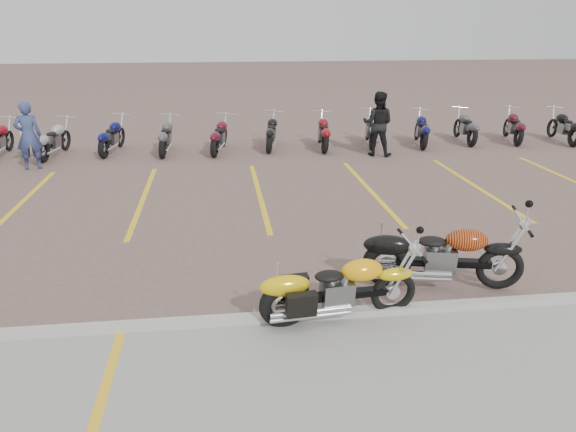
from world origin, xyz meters
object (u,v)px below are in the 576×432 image
object	(u,v)px
person_b	(378,124)
flame_cruiser	(438,258)
person_a	(28,136)
yellow_cruiser	(335,290)
bollard	(25,139)

from	to	relation	value
person_b	flame_cruiser	bearing A→B (deg)	104.86
flame_cruiser	person_a	world-z (taller)	person_a
yellow_cruiser	person_a	distance (m)	11.39
flame_cruiser	person_b	bearing A→B (deg)	92.98
bollard	yellow_cruiser	bearing A→B (deg)	-56.50
yellow_cruiser	person_b	size ratio (longest dim) A/B	1.15
yellow_cruiser	person_a	world-z (taller)	person_a
flame_cruiser	person_b	xyz separation A→B (m)	(1.56, 8.90, 0.47)
flame_cruiser	bollard	bearing A→B (deg)	144.47
flame_cruiser	person_a	xyz separation A→B (m)	(-8.38, 8.46, 0.44)
person_a	person_b	distance (m)	9.95
flame_cruiser	yellow_cruiser	bearing A→B (deg)	-142.81
person_a	bollard	world-z (taller)	person_a
flame_cruiser	person_a	size ratio (longest dim) A/B	1.28
flame_cruiser	person_a	distance (m)	11.92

